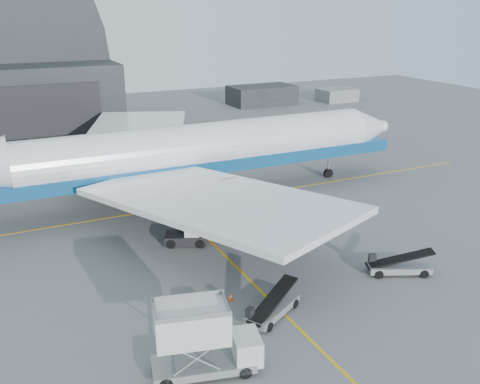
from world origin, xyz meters
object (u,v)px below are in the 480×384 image
catering_truck (202,340)px  belt_loader_b (398,266)px  airliner (186,152)px  pushback_tug (188,237)px  belt_loader_a (272,308)px

catering_truck → belt_loader_b: catering_truck is taller
airliner → catering_truck: (-9.56, -28.53, -3.23)m
pushback_tug → belt_loader_b: (13.37, -12.78, -0.02)m
catering_truck → pushback_tug: 18.39m
airliner → belt_loader_b: 26.06m
airliner → belt_loader_a: (-2.90, -24.97, -4.85)m
pushback_tug → belt_loader_b: size_ratio=0.80×
catering_truck → pushback_tug: catering_truck is taller
pushback_tug → airliner: bearing=94.9°
pushback_tug → belt_loader_b: bearing=-18.8°
airliner → belt_loader_b: airliner is taller
airliner → catering_truck: airliner is taller
airliner → pushback_tug: airliner is taller
catering_truck → pushback_tug: (5.53, 17.47, -1.58)m
belt_loader_a → belt_loader_b: belt_loader_b is taller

